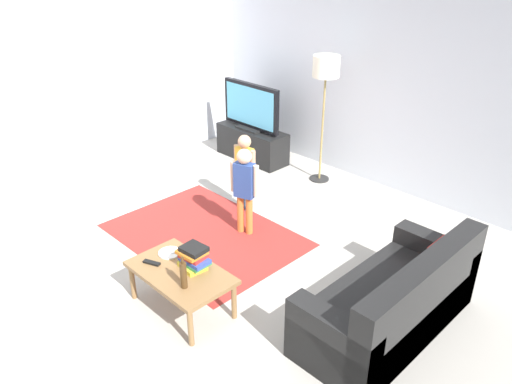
{
  "coord_description": "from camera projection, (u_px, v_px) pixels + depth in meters",
  "views": [
    {
      "loc": [
        3.53,
        -2.88,
        3.15
      ],
      "look_at": [
        0.0,
        0.6,
        0.65
      ],
      "focal_mm": 35.5,
      "sensor_mm": 36.0,
      "label": 1
    }
  ],
  "objects": [
    {
      "name": "wall_back",
      "position": [
        384.0,
        88.0,
        6.74
      ],
      "size": [
        6.0,
        0.12,
        2.7
      ],
      "primitive_type": "cube",
      "color": "silver",
      "rests_on": "ground"
    },
    {
      "name": "tv",
      "position": [
        251.0,
        107.0,
        7.66
      ],
      "size": [
        1.1,
        0.28,
        0.71
      ],
      "color": "black",
      "rests_on": "tv_stand"
    },
    {
      "name": "child_near_tv",
      "position": [
        245.0,
        166.0,
        6.28
      ],
      "size": [
        0.34,
        0.16,
        1.02
      ],
      "color": "#33598C",
      "rests_on": "ground"
    },
    {
      "name": "plate",
      "position": [
        170.0,
        253.0,
        4.88
      ],
      "size": [
        0.22,
        0.22,
        0.02
      ],
      "color": "white",
      "rests_on": "coffee_table"
    },
    {
      "name": "child_center",
      "position": [
        245.0,
        184.0,
        5.76
      ],
      "size": [
        0.34,
        0.19,
        1.07
      ],
      "color": "orange",
      "rests_on": "ground"
    },
    {
      "name": "bottle",
      "position": [
        184.0,
        275.0,
        4.36
      ],
      "size": [
        0.06,
        0.06,
        0.31
      ],
      "color": "#4C3319",
      "rests_on": "coffee_table"
    },
    {
      "name": "coffee_table",
      "position": [
        181.0,
        275.0,
        4.65
      ],
      "size": [
        1.0,
        0.6,
        0.42
      ],
      "color": "olive",
      "rests_on": "ground"
    },
    {
      "name": "wall_left",
      "position": [
        67.0,
        88.0,
        6.76
      ],
      "size": [
        0.12,
        6.0,
        2.7
      ],
      "primitive_type": "cube",
      "color": "silver",
      "rests_on": "ground"
    },
    {
      "name": "area_rug",
      "position": [
        205.0,
        235.0,
        5.98
      ],
      "size": [
        2.2,
        1.6,
        0.01
      ],
      "primitive_type": "cube",
      "color": "#9E2D28",
      "rests_on": "ground"
    },
    {
      "name": "tv_stand",
      "position": [
        252.0,
        144.0,
        7.95
      ],
      "size": [
        1.2,
        0.44,
        0.5
      ],
      "color": "black",
      "rests_on": "ground"
    },
    {
      "name": "couch",
      "position": [
        396.0,
        306.0,
        4.39
      ],
      "size": [
        0.8,
        1.8,
        0.86
      ],
      "color": "black",
      "rests_on": "ground"
    },
    {
      "name": "ground",
      "position": [
        217.0,
        263.0,
        5.47
      ],
      "size": [
        7.8,
        7.8,
        0.0
      ],
      "primitive_type": "plane",
      "color": "#B2ADA3"
    },
    {
      "name": "book_stack",
      "position": [
        193.0,
        258.0,
        4.62
      ],
      "size": [
        0.29,
        0.23,
        0.23
      ],
      "color": "yellow",
      "rests_on": "coffee_table"
    },
    {
      "name": "floor_lamp",
      "position": [
        326.0,
        73.0,
        6.67
      ],
      "size": [
        0.36,
        0.36,
        1.78
      ],
      "color": "#262626",
      "rests_on": "ground"
    },
    {
      "name": "tv_remote",
      "position": [
        152.0,
        263.0,
        4.73
      ],
      "size": [
        0.18,
        0.11,
        0.02
      ],
      "primitive_type": "cube",
      "rotation": [
        0.0,
        0.0,
        0.39
      ],
      "color": "black",
      "rests_on": "coffee_table"
    }
  ]
}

